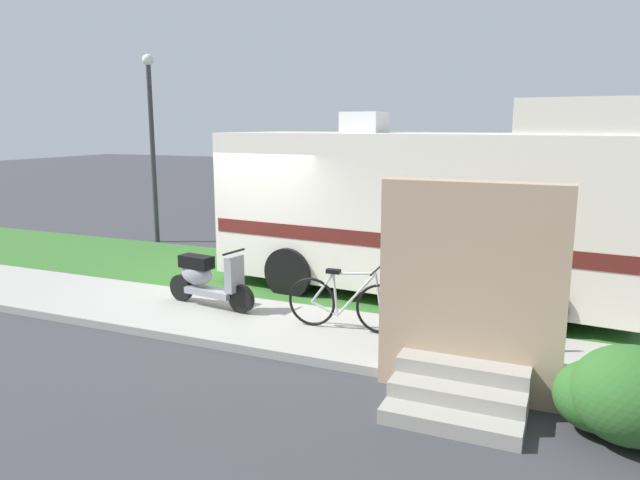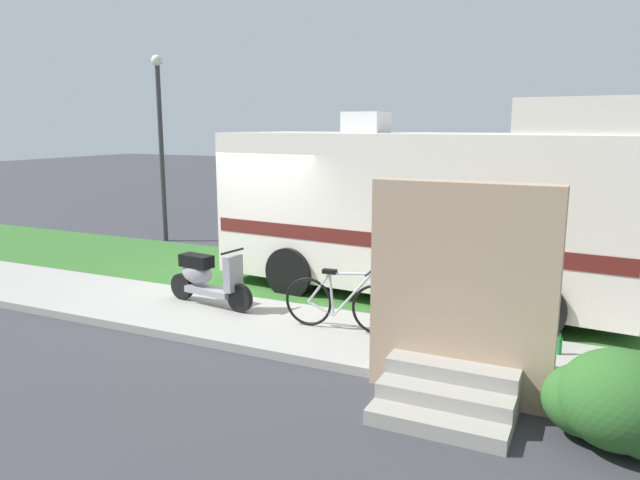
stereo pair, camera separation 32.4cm
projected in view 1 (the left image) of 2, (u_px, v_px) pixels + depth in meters
The scene contains 13 objects.
ground_plane at pixel (241, 299), 10.36m from camera, with size 80.00×80.00×0.00m, color #38383D.
sidewalk at pixel (201, 315), 9.27m from camera, with size 24.00×2.00×0.12m.
grass_strip at pixel (280, 277), 11.70m from camera, with size 24.00×3.40×0.08m.
motorhome_rv at pixel (425, 208), 10.14m from camera, with size 7.18×2.96×3.35m.
scooter at pixel (207, 278), 9.48m from camera, with size 1.70×0.54×0.97m.
bicycle at pixel (346, 303), 8.38m from camera, with size 1.73×0.52×0.91m.
pickup_truck_near at pixel (575, 216), 13.70m from camera, with size 5.75×2.43×1.71m.
pickup_truck_far at pixel (553, 196), 17.10m from camera, with size 5.77×2.43×1.84m.
porch_steps at pixel (468, 314), 6.45m from camera, with size 2.00×1.26×2.40m.
bush_by_porch at pixel (628, 400), 5.58m from camera, with size 1.33×1.00×0.94m.
bottle_green at pixel (444, 342), 7.68m from camera, with size 0.08×0.08×0.24m.
bottle_spare at pixel (563, 342), 7.62m from camera, with size 0.06×0.06×0.29m.
street_lamp_post at pixel (152, 132), 14.89m from camera, with size 0.28×0.28×4.70m.
Camera 1 is at (5.23, -8.60, 2.99)m, focal length 33.30 mm.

